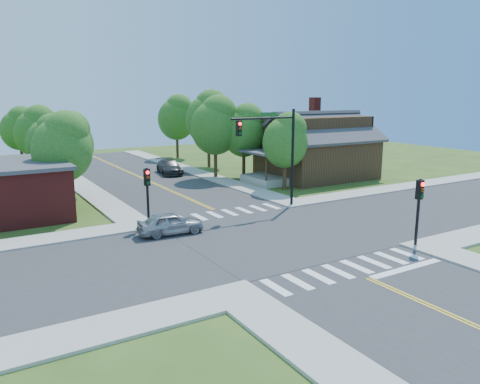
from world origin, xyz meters
TOP-DOWN VIEW (x-y plane):
  - ground at (0.00, 0.00)m, footprint 100.00×100.00m
  - road_ns at (0.00, 0.00)m, footprint 10.00×90.00m
  - road_ew at (0.00, 0.00)m, footprint 90.00×10.00m
  - intersection_patch at (0.00, 0.00)m, footprint 10.20×10.20m
  - sidewalk_ne at (15.82, 15.82)m, footprint 40.00×40.00m
  - crosswalk_north at (0.00, 6.20)m, footprint 8.85×2.00m
  - crosswalk_south at (0.00, -6.20)m, footprint 8.85×2.00m
  - centerline at (0.00, 0.00)m, footprint 0.30×90.00m
  - stop_bar at (2.50, -7.60)m, footprint 4.60×0.45m
  - signal_mast_ne at (3.91, 5.59)m, footprint 5.30×0.42m
  - signal_pole_se at (5.60, -5.62)m, footprint 0.34×0.42m
  - signal_pole_nw at (-5.60, 5.58)m, footprint 0.34×0.42m
  - house_ne at (15.11, 14.23)m, footprint 13.05×8.80m
  - tree_e_a at (8.97, 10.91)m, footprint 4.00×3.80m
  - tree_e_b at (8.99, 17.79)m, footprint 4.37×4.15m
  - tree_e_c at (9.28, 25.97)m, footprint 5.18×4.93m
  - tree_e_d at (9.27, 34.96)m, footprint 4.88×4.64m
  - tree_w_a at (-8.97, 13.24)m, footprint 4.20×3.99m
  - tree_w_b at (-8.69, 19.82)m, footprint 3.96×3.77m
  - tree_w_c at (-8.55, 28.10)m, footprint 4.27×4.06m
  - tree_w_d at (-9.23, 36.46)m, footprint 4.11×3.91m
  - tree_house at (6.48, 19.09)m, footprint 4.84×4.60m
  - tree_bldg at (-7.74, 17.70)m, footprint 4.10×3.90m
  - car_silver at (-5.01, 3.50)m, footprint 2.21×4.17m
  - car_dgrey at (3.33, 23.67)m, footprint 3.74×5.72m

SIDE VIEW (x-z plane):
  - ground at x=0.00m, z-range 0.00..0.00m
  - intersection_patch at x=0.00m, z-range -0.03..0.03m
  - stop_bar at x=2.50m, z-range -0.05..0.05m
  - road_ns at x=0.00m, z-range 0.00..0.04m
  - road_ew at x=0.00m, z-range 0.01..0.04m
  - crosswalk_north at x=0.00m, z-range 0.04..0.05m
  - crosswalk_south at x=0.00m, z-range 0.04..0.05m
  - centerline at x=0.00m, z-range 0.04..0.05m
  - sidewalk_ne at x=15.82m, z-range 0.00..0.14m
  - car_silver at x=-5.01m, z-range 0.00..1.33m
  - car_dgrey at x=3.33m, z-range 0.00..1.46m
  - signal_pole_se at x=5.60m, z-range 0.76..4.56m
  - signal_pole_nw at x=-5.60m, z-range 0.76..4.56m
  - house_ne at x=15.11m, z-range -0.23..6.88m
  - tree_w_b at x=-8.69m, z-range 1.04..7.78m
  - tree_e_a at x=8.97m, z-range 1.05..7.86m
  - tree_bldg at x=-7.74m, z-range 1.08..8.06m
  - tree_w_d at x=-9.23m, z-range 1.08..8.08m
  - tree_w_a at x=-8.97m, z-range 1.11..8.25m
  - tree_w_c at x=-8.55m, z-range 1.13..8.39m
  - signal_mast_ne at x=3.91m, z-range 1.25..8.45m
  - tree_e_b at x=8.99m, z-range 1.15..8.57m
  - tree_house at x=6.48m, z-range 1.28..9.51m
  - tree_e_d at x=9.27m, z-range 1.29..9.59m
  - tree_e_c at x=9.28m, z-range 1.37..10.18m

